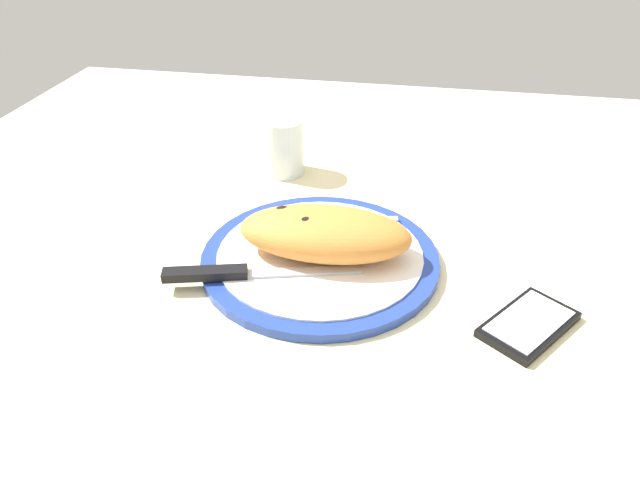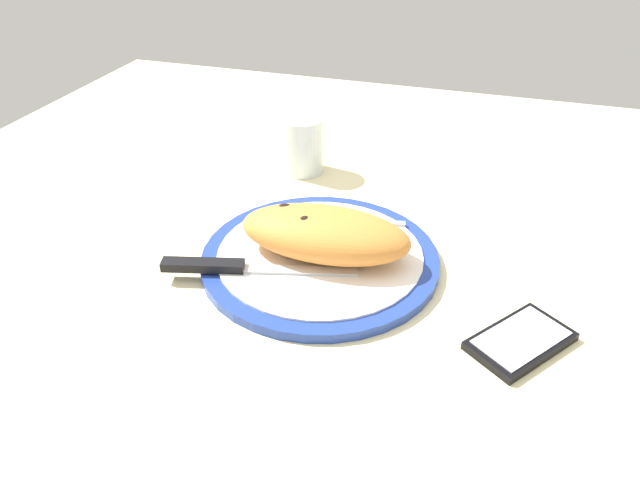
# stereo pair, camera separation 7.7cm
# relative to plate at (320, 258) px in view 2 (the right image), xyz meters

# --- Properties ---
(ground_plane) EXTENTS (1.50, 1.50, 0.03)m
(ground_plane) POSITION_rel_plate_xyz_m (0.00, 0.00, -0.02)
(ground_plane) COLOR beige
(plate) EXTENTS (0.32, 0.32, 0.02)m
(plate) POSITION_rel_plate_xyz_m (0.00, 0.00, 0.00)
(plate) COLOR #233D99
(plate) RESTS_ON ground_plane
(calzone) EXTENTS (0.23, 0.11, 0.06)m
(calzone) POSITION_rel_plate_xyz_m (-0.01, -0.00, 0.04)
(calzone) COLOR orange
(calzone) RESTS_ON plate
(fork) EXTENTS (0.17, 0.05, 0.00)m
(fork) POSITION_rel_plate_xyz_m (0.01, -0.08, 0.01)
(fork) COLOR silver
(fork) RESTS_ON plate
(knife) EXTENTS (0.25, 0.08, 0.01)m
(knife) POSITION_rel_plate_xyz_m (0.10, 0.07, 0.01)
(knife) COLOR silver
(knife) RESTS_ON plate
(smartphone) EXTENTS (0.13, 0.14, 0.01)m
(smartphone) POSITION_rel_plate_xyz_m (-0.26, 0.08, -0.00)
(smartphone) COLOR black
(smartphone) RESTS_ON ground_plane
(water_glass) EXTENTS (0.07, 0.07, 0.10)m
(water_glass) POSITION_rel_plate_xyz_m (0.11, -0.26, 0.03)
(water_glass) COLOR silver
(water_glass) RESTS_ON ground_plane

